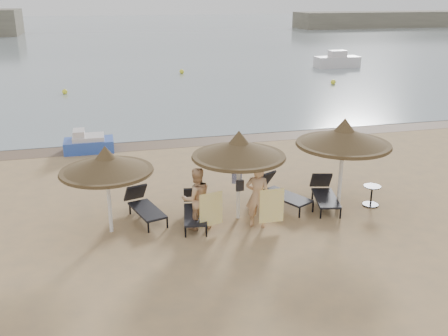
# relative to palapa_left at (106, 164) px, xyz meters

# --- Properties ---
(ground) EXTENTS (160.00, 160.00, 0.00)m
(ground) POSITION_rel_palapa_left_xyz_m (3.41, -0.96, -2.05)
(ground) COLOR tan
(ground) RESTS_ON ground
(sea) EXTENTS (200.00, 140.00, 0.03)m
(sea) POSITION_rel_palapa_left_xyz_m (3.41, 79.04, -2.03)
(sea) COLOR gray
(sea) RESTS_ON ground
(wet_sand_strip) EXTENTS (200.00, 1.60, 0.01)m
(wet_sand_strip) POSITION_rel_palapa_left_xyz_m (3.41, 8.44, -2.04)
(wet_sand_strip) COLOR brown
(wet_sand_strip) RESTS_ON ground
(palapa_left) EXTENTS (2.59, 2.59, 2.57)m
(palapa_left) POSITION_rel_palapa_left_xyz_m (0.00, 0.00, 0.00)
(palapa_left) COLOR white
(palapa_left) RESTS_ON ground
(palapa_center) EXTENTS (2.78, 2.78, 2.75)m
(palapa_center) POSITION_rel_palapa_left_xyz_m (3.78, -0.02, 0.15)
(palapa_center) COLOR white
(palapa_center) RESTS_ON ground
(palapa_right) EXTENTS (2.93, 2.93, 2.91)m
(palapa_right) POSITION_rel_palapa_left_xyz_m (7.13, 0.02, 0.27)
(palapa_right) COLOR white
(palapa_right) RESTS_ON ground
(lounger_far_left) EXTENTS (1.17, 2.06, 0.88)m
(lounger_far_left) POSITION_rel_palapa_left_xyz_m (1.01, 0.76, -1.65)
(lounger_far_left) COLOR black
(lounger_far_left) RESTS_ON ground
(lounger_near_left) EXTENTS (0.96, 2.03, 0.87)m
(lounger_near_left) POSITION_rel_palapa_left_xyz_m (2.47, 0.10, -1.65)
(lounger_near_left) COLOR black
(lounger_near_left) RESTS_ON ground
(lounger_near_right) EXTENTS (1.57, 2.19, 0.94)m
(lounger_near_right) POSITION_rel_palapa_left_xyz_m (5.36, 0.70, -1.62)
(lounger_near_right) COLOR black
(lounger_near_right) RESTS_ON ground
(lounger_far_right) EXTENTS (1.12, 2.09, 0.89)m
(lounger_far_right) POSITION_rel_palapa_left_xyz_m (6.75, 0.29, -1.65)
(lounger_far_right) COLOR black
(lounger_far_right) RESTS_ON ground
(side_table) EXTENTS (0.55, 0.55, 0.66)m
(side_table) POSITION_rel_palapa_left_xyz_m (8.20, -0.13, -1.73)
(side_table) COLOR black
(side_table) RESTS_ON ground
(person_left) EXTENTS (1.05, 0.75, 2.15)m
(person_left) POSITION_rel_palapa_left_xyz_m (2.43, -0.37, -0.97)
(person_left) COLOR tan
(person_left) RESTS_ON ground
(person_right) EXTENTS (1.21, 1.05, 2.22)m
(person_right) POSITION_rel_palapa_left_xyz_m (4.16, -0.70, -0.94)
(person_right) COLOR tan
(person_right) RESTS_ON ground
(towel_left) EXTENTS (0.71, 0.19, 1.01)m
(towel_left) POSITION_rel_palapa_left_xyz_m (2.78, -0.72, -1.35)
(towel_left) COLOR yellow
(towel_left) RESTS_ON ground
(towel_right) EXTENTS (0.74, 0.03, 1.04)m
(towel_right) POSITION_rel_palapa_left_xyz_m (4.51, -0.95, -1.33)
(towel_right) COLOR yellow
(towel_right) RESTS_ON ground
(bag_patterned) EXTENTS (0.32, 0.20, 0.38)m
(bag_patterned) POSITION_rel_palapa_left_xyz_m (3.78, 0.16, -0.80)
(bag_patterned) COLOR silver
(bag_patterned) RESTS_ON ground
(bag_dark) EXTENTS (0.24, 0.11, 0.33)m
(bag_dark) POSITION_rel_palapa_left_xyz_m (3.78, -0.18, -0.93)
(bag_dark) COLOR black
(bag_dark) RESTS_ON ground
(pedal_boat) EXTENTS (2.09, 1.25, 0.97)m
(pedal_boat) POSITION_rel_palapa_left_xyz_m (-0.65, 8.14, -1.69)
(pedal_boat) COLOR blue
(pedal_boat) RESTS_ON ground
(buoy_left) EXTENTS (0.36, 0.36, 0.36)m
(buoy_left) POSITION_rel_palapa_left_xyz_m (-2.24, 21.80, -1.87)
(buoy_left) COLOR #FCF52F
(buoy_left) RESTS_ON ground
(buoy_mid) EXTENTS (0.39, 0.39, 0.39)m
(buoy_mid) POSITION_rel_palapa_left_xyz_m (6.96, 28.81, -1.85)
(buoy_mid) COLOR #FCF52F
(buoy_mid) RESTS_ON ground
(buoy_right) EXTENTS (0.39, 0.39, 0.39)m
(buoy_right) POSITION_rel_palapa_left_xyz_m (17.06, 20.80, -1.85)
(buoy_right) COLOR #FCF52F
(buoy_right) RESTS_ON ground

